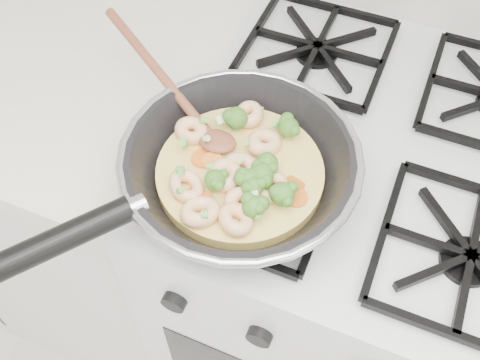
% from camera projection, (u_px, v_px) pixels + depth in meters
% --- Properties ---
extents(stove, '(0.60, 0.60, 0.92)m').
position_uv_depth(stove, '(338.00, 277.00, 1.19)').
color(stove, white).
rests_on(stove, ground).
extents(counter_left, '(1.00, 0.60, 0.90)m').
position_uv_depth(counter_left, '(26.00, 164.00, 1.38)').
color(counter_left, white).
rests_on(counter_left, ground).
extents(skillet, '(0.44, 0.45, 0.10)m').
position_uv_depth(skillet, '(236.00, 169.00, 0.73)').
color(skillet, black).
rests_on(skillet, stove).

